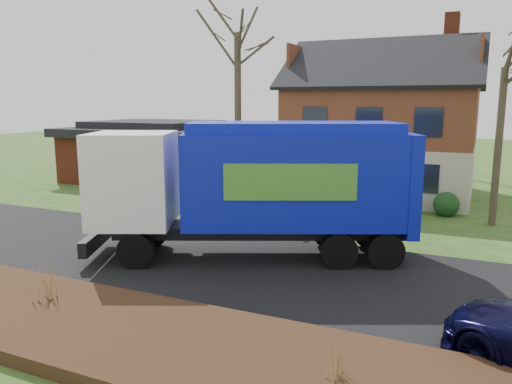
% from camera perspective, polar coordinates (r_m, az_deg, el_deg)
% --- Properties ---
extents(ground, '(120.00, 120.00, 0.00)m').
position_cam_1_polar(ground, '(15.42, -3.23, -8.21)').
color(ground, '#274818').
rests_on(ground, ground).
extents(road, '(80.00, 7.00, 0.02)m').
position_cam_1_polar(road, '(15.42, -3.23, -8.17)').
color(road, black).
rests_on(road, ground).
extents(mulch_verge, '(80.00, 3.50, 0.30)m').
position_cam_1_polar(mulch_verge, '(11.28, -16.25, -15.00)').
color(mulch_verge, black).
rests_on(mulch_verge, ground).
extents(main_house, '(12.95, 8.95, 9.26)m').
position_cam_1_polar(main_house, '(27.38, 13.31, 8.24)').
color(main_house, '#C2B59C').
rests_on(main_house, ground).
extents(ranch_house, '(9.80, 8.20, 3.70)m').
position_cam_1_polar(ranch_house, '(32.19, -11.55, 4.62)').
color(ranch_house, maroon).
rests_on(ranch_house, ground).
extents(garbage_truck, '(10.19, 6.50, 4.27)m').
position_cam_1_polar(garbage_truck, '(15.49, 0.32, 1.28)').
color(garbage_truck, black).
rests_on(garbage_truck, ground).
extents(silver_sedan, '(4.38, 1.55, 1.44)m').
position_cam_1_polar(silver_sedan, '(19.88, 2.26, -1.81)').
color(silver_sedan, '#B4B5BC').
rests_on(silver_sedan, ground).
extents(tree_front_west, '(3.85, 3.85, 11.44)m').
position_cam_1_polar(tree_front_west, '(25.99, -2.16, 20.36)').
color(tree_front_west, '#463C2A').
rests_on(tree_front_west, ground).
extents(tree_front_east, '(3.18, 3.18, 8.83)m').
position_cam_1_polar(tree_front_east, '(21.74, 26.82, 15.29)').
color(tree_front_east, '#443A29').
rests_on(tree_front_east, ground).
extents(tree_back, '(3.26, 3.26, 10.32)m').
position_cam_1_polar(tree_back, '(36.65, 19.99, 15.53)').
color(tree_back, '#382C21').
rests_on(tree_back, ground).
extents(grass_clump_mid, '(0.37, 0.30, 1.02)m').
position_cam_1_polar(grass_clump_mid, '(12.83, -23.11, -9.11)').
color(grass_clump_mid, '#AB794B').
rests_on(grass_clump_mid, mulch_verge).
extents(grass_clump_east, '(0.30, 0.25, 0.76)m').
position_cam_1_polar(grass_clump_east, '(8.89, 9.28, -18.15)').
color(grass_clump_east, '#9D7645').
rests_on(grass_clump_east, mulch_verge).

